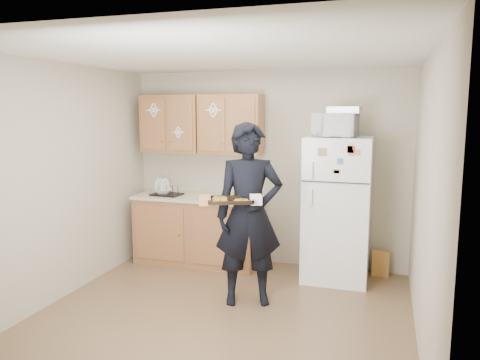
{
  "coord_description": "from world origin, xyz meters",
  "views": [
    {
      "loc": [
        1.47,
        -4.06,
        2.0
      ],
      "look_at": [
        0.06,
        0.45,
        1.3
      ],
      "focal_mm": 35.0,
      "sensor_mm": 36.0,
      "label": 1
    }
  ],
  "objects_px": {
    "refrigerator": "(337,209)",
    "microwave": "(335,125)",
    "person": "(249,215)",
    "baking_tray": "(230,201)",
    "dish_rack": "(167,190)"
  },
  "relations": [
    {
      "from": "person",
      "to": "microwave",
      "type": "bearing_deg",
      "value": 30.54
    },
    {
      "from": "refrigerator",
      "to": "person",
      "type": "height_order",
      "value": "person"
    },
    {
      "from": "dish_rack",
      "to": "refrigerator",
      "type": "bearing_deg",
      "value": 0.45
    },
    {
      "from": "refrigerator",
      "to": "baking_tray",
      "type": "distance_m",
      "value": 1.58
    },
    {
      "from": "baking_tray",
      "to": "dish_rack",
      "type": "xyz_separation_m",
      "value": [
        -1.3,
        1.25,
        -0.16
      ]
    },
    {
      "from": "microwave",
      "to": "person",
      "type": "bearing_deg",
      "value": -121.11
    },
    {
      "from": "person",
      "to": "refrigerator",
      "type": "bearing_deg",
      "value": 30.32
    },
    {
      "from": "refrigerator",
      "to": "baking_tray",
      "type": "xyz_separation_m",
      "value": [
        -0.9,
        -1.27,
        0.28
      ]
    },
    {
      "from": "person",
      "to": "dish_rack",
      "type": "bearing_deg",
      "value": 124.46
    },
    {
      "from": "refrigerator",
      "to": "person",
      "type": "distance_m",
      "value": 1.27
    },
    {
      "from": "refrigerator",
      "to": "microwave",
      "type": "relative_size",
      "value": 3.5
    },
    {
      "from": "person",
      "to": "dish_rack",
      "type": "distance_m",
      "value": 1.71
    },
    {
      "from": "person",
      "to": "baking_tray",
      "type": "relative_size",
      "value": 4.34
    },
    {
      "from": "baking_tray",
      "to": "microwave",
      "type": "xyz_separation_m",
      "value": [
        0.86,
        1.22,
        0.7
      ]
    },
    {
      "from": "microwave",
      "to": "dish_rack",
      "type": "bearing_deg",
      "value": -173.44
    }
  ]
}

